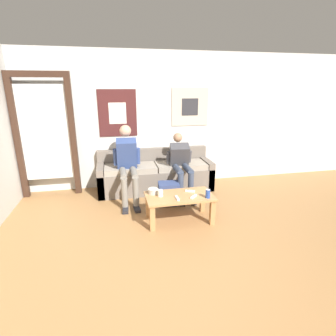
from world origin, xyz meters
The scene contains 14 objects.
ground_plane centered at (0.00, 0.00, 0.00)m, with size 18.00×18.00×0.00m, color #9E7042.
wall_back centered at (0.00, 2.82, 1.28)m, with size 10.00×0.07×2.55m.
door_frame centered at (-1.84, 2.61, 1.20)m, with size 1.00×0.10×2.15m.
couch centered at (0.05, 2.47, 0.28)m, with size 2.14×0.69×0.75m.
coffee_table centered at (0.19, 1.16, 0.32)m, with size 0.98×0.54×0.40m.
person_seated_adult centered at (-0.48, 2.13, 0.69)m, with size 0.47×0.97×1.27m.
person_seated_teen centered at (0.46, 2.12, 0.61)m, with size 0.47×0.87×1.10m.
backpack centered at (0.16, 1.76, 0.18)m, with size 0.37×0.34×0.37m.
ceramic_bowl centered at (-0.17, 1.31, 0.44)m, with size 0.16×0.16×0.08m.
pillar_candle centered at (-0.09, 1.19, 0.45)m, with size 0.08×0.08×0.11m.
drink_can_blue centered at (0.56, 1.00, 0.46)m, with size 0.07×0.07×0.12m.
game_controller_near_left centered at (0.38, 1.26, 0.41)m, with size 0.15×0.09×0.03m.
game_controller_near_right centered at (0.37, 1.05, 0.41)m, with size 0.13×0.12×0.03m.
game_controller_far_center centered at (0.13, 1.05, 0.41)m, with size 0.04×0.14×0.03m.
Camera 1 is at (-0.70, -2.23, 1.89)m, focal length 28.00 mm.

